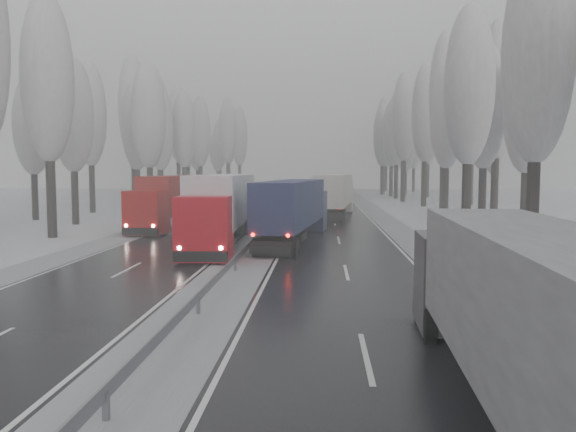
# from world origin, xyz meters

# --- Properties ---
(ground) EXTENTS (260.00, 260.00, 0.00)m
(ground) POSITION_xyz_m (0.00, 0.00, 0.00)
(ground) COLOR white
(ground) RESTS_ON ground
(carriageway_right) EXTENTS (7.50, 200.00, 0.03)m
(carriageway_right) POSITION_xyz_m (5.25, 30.00, 0.01)
(carriageway_right) COLOR black
(carriageway_right) RESTS_ON ground
(carriageway_left) EXTENTS (7.50, 200.00, 0.03)m
(carriageway_left) POSITION_xyz_m (-5.25, 30.00, 0.01)
(carriageway_left) COLOR black
(carriageway_left) RESTS_ON ground
(median_slush) EXTENTS (3.00, 200.00, 0.04)m
(median_slush) POSITION_xyz_m (0.00, 30.00, 0.02)
(median_slush) COLOR #9FA3A7
(median_slush) RESTS_ON ground
(shoulder_right) EXTENTS (2.40, 200.00, 0.04)m
(shoulder_right) POSITION_xyz_m (10.20, 30.00, 0.02)
(shoulder_right) COLOR #9FA3A7
(shoulder_right) RESTS_ON ground
(shoulder_left) EXTENTS (2.40, 200.00, 0.04)m
(shoulder_left) POSITION_xyz_m (-10.20, 30.00, 0.02)
(shoulder_left) COLOR #9FA3A7
(shoulder_left) RESTS_ON ground
(median_guardrail) EXTENTS (0.12, 200.00, 0.76)m
(median_guardrail) POSITION_xyz_m (0.00, 29.99, 0.60)
(median_guardrail) COLOR slate
(median_guardrail) RESTS_ON ground
(tree_16) EXTENTS (3.60, 3.60, 16.53)m
(tree_16) POSITION_xyz_m (15.04, 15.67, 10.67)
(tree_16) COLOR black
(tree_16) RESTS_ON ground
(tree_18) EXTENTS (3.60, 3.60, 16.58)m
(tree_18) POSITION_xyz_m (14.51, 27.03, 10.70)
(tree_18) COLOR black
(tree_18) RESTS_ON ground
(tree_19) EXTENTS (3.60, 3.60, 14.57)m
(tree_19) POSITION_xyz_m (20.02, 31.03, 9.42)
(tree_19) COLOR black
(tree_19) RESTS_ON ground
(tree_20) EXTENTS (3.60, 3.60, 15.71)m
(tree_20) POSITION_xyz_m (17.90, 35.17, 10.14)
(tree_20) COLOR black
(tree_20) RESTS_ON ground
(tree_21) EXTENTS (3.60, 3.60, 18.62)m
(tree_21) POSITION_xyz_m (20.12, 39.17, 12.00)
(tree_21) COLOR black
(tree_21) RESTS_ON ground
(tree_22) EXTENTS (3.60, 3.60, 15.86)m
(tree_22) POSITION_xyz_m (17.02, 45.60, 10.24)
(tree_22) COLOR black
(tree_22) RESTS_ON ground
(tree_23) EXTENTS (3.60, 3.60, 13.55)m
(tree_23) POSITION_xyz_m (23.31, 49.60, 8.77)
(tree_23) COLOR black
(tree_23) RESTS_ON ground
(tree_24) EXTENTS (3.60, 3.60, 20.49)m
(tree_24) POSITION_xyz_m (17.90, 51.02, 13.19)
(tree_24) COLOR black
(tree_24) RESTS_ON ground
(tree_25) EXTENTS (3.60, 3.60, 19.44)m
(tree_25) POSITION_xyz_m (24.81, 55.02, 12.52)
(tree_25) COLOR black
(tree_25) RESTS_ON ground
(tree_26) EXTENTS (3.60, 3.60, 18.78)m
(tree_26) POSITION_xyz_m (17.56, 61.27, 12.10)
(tree_26) COLOR black
(tree_26) RESTS_ON ground
(tree_27) EXTENTS (3.60, 3.60, 17.62)m
(tree_27) POSITION_xyz_m (24.72, 65.27, 11.36)
(tree_27) COLOR black
(tree_27) RESTS_ON ground
(tree_28) EXTENTS (3.60, 3.60, 19.62)m
(tree_28) POSITION_xyz_m (16.34, 71.95, 12.64)
(tree_28) COLOR black
(tree_28) RESTS_ON ground
(tree_29) EXTENTS (3.60, 3.60, 18.11)m
(tree_29) POSITION_xyz_m (23.71, 75.95, 11.67)
(tree_29) COLOR black
(tree_29) RESTS_ON ground
(tree_30) EXTENTS (3.60, 3.60, 17.86)m
(tree_30) POSITION_xyz_m (16.56, 81.70, 11.52)
(tree_30) COLOR black
(tree_30) RESTS_ON ground
(tree_31) EXTENTS (3.60, 3.60, 18.58)m
(tree_31) POSITION_xyz_m (22.48, 85.70, 11.97)
(tree_31) COLOR black
(tree_31) RESTS_ON ground
(tree_32) EXTENTS (3.60, 3.60, 17.33)m
(tree_32) POSITION_xyz_m (16.63, 89.21, 11.18)
(tree_32) COLOR black
(tree_32) RESTS_ON ground
(tree_33) EXTENTS (3.60, 3.60, 14.33)m
(tree_33) POSITION_xyz_m (19.77, 93.21, 9.26)
(tree_33) COLOR black
(tree_33) RESTS_ON ground
(tree_34) EXTENTS (3.60, 3.60, 17.63)m
(tree_34) POSITION_xyz_m (15.73, 96.32, 11.37)
(tree_34) COLOR black
(tree_34) RESTS_ON ground
(tree_35) EXTENTS (3.60, 3.60, 18.25)m
(tree_35) POSITION_xyz_m (24.94, 100.32, 11.77)
(tree_35) COLOR black
(tree_35) RESTS_ON ground
(tree_36) EXTENTS (3.60, 3.60, 20.23)m
(tree_36) POSITION_xyz_m (17.04, 106.16, 13.02)
(tree_36) COLOR black
(tree_36) RESTS_ON ground
(tree_37) EXTENTS (3.60, 3.60, 16.37)m
(tree_37) POSITION_xyz_m (24.02, 110.16, 10.56)
(tree_37) COLOR black
(tree_37) RESTS_ON ground
(tree_38) EXTENTS (3.60, 3.60, 17.97)m
(tree_38) POSITION_xyz_m (18.73, 116.73, 11.59)
(tree_38) COLOR black
(tree_38) RESTS_ON ground
(tree_39) EXTENTS (3.60, 3.60, 16.19)m
(tree_39) POSITION_xyz_m (21.55, 120.73, 10.45)
(tree_39) COLOR black
(tree_39) RESTS_ON ground
(tree_58) EXTENTS (3.60, 3.60, 17.21)m
(tree_58) POSITION_xyz_m (-15.13, 24.57, 11.10)
(tree_58) COLOR black
(tree_58) RESTS_ON ground
(tree_60) EXTENTS (3.60, 3.60, 14.84)m
(tree_60) POSITION_xyz_m (-17.75, 34.20, 9.59)
(tree_60) COLOR black
(tree_60) RESTS_ON ground
(tree_61) EXTENTS (3.60, 3.60, 13.95)m
(tree_61) POSITION_xyz_m (-23.52, 38.20, 9.02)
(tree_61) COLOR black
(tree_61) RESTS_ON ground
(tree_62) EXTENTS (3.60, 3.60, 16.04)m
(tree_62) POSITION_xyz_m (-13.94, 43.73, 10.36)
(tree_62) COLOR black
(tree_62) RESTS_ON ground
(tree_63) EXTENTS (3.60, 3.60, 16.88)m
(tree_63) POSITION_xyz_m (-21.85, 47.73, 10.89)
(tree_63) COLOR black
(tree_63) RESTS_ON ground
(tree_64) EXTENTS (3.60, 3.60, 15.42)m
(tree_64) POSITION_xyz_m (-18.26, 52.71, 9.96)
(tree_64) COLOR black
(tree_64) RESTS_ON ground
(tree_65) EXTENTS (3.60, 3.60, 19.48)m
(tree_65) POSITION_xyz_m (-20.05, 56.71, 12.55)
(tree_65) COLOR black
(tree_65) RESTS_ON ground
(tree_66) EXTENTS (3.60, 3.60, 15.23)m
(tree_66) POSITION_xyz_m (-18.16, 62.35, 9.84)
(tree_66) COLOR black
(tree_66) RESTS_ON ground
(tree_67) EXTENTS (3.60, 3.60, 17.09)m
(tree_67) POSITION_xyz_m (-19.54, 66.35, 11.03)
(tree_67) COLOR black
(tree_67) RESTS_ON ground
(tree_68) EXTENTS (3.60, 3.60, 16.65)m
(tree_68) POSITION_xyz_m (-16.58, 69.11, 10.75)
(tree_68) COLOR black
(tree_68) RESTS_ON ground
(tree_69) EXTENTS (3.60, 3.60, 19.35)m
(tree_69) POSITION_xyz_m (-21.42, 73.11, 12.46)
(tree_69) COLOR black
(tree_69) RESTS_ON ground
(tree_70) EXTENTS (3.60, 3.60, 17.09)m
(tree_70) POSITION_xyz_m (-16.33, 79.19, 11.03)
(tree_70) COLOR black
(tree_70) RESTS_ON ground
(tree_71) EXTENTS (3.60, 3.60, 19.61)m
(tree_71) POSITION_xyz_m (-21.09, 83.19, 12.63)
(tree_71) COLOR black
(tree_71) RESTS_ON ground
(tree_72) EXTENTS (3.60, 3.60, 15.11)m
(tree_72) POSITION_xyz_m (-18.93, 88.54, 9.76)
(tree_72) COLOR black
(tree_72) RESTS_ON ground
(tree_73) EXTENTS (3.60, 3.60, 17.22)m
(tree_73) POSITION_xyz_m (-21.82, 92.54, 11.11)
(tree_73) COLOR black
(tree_73) RESTS_ON ground
(tree_74) EXTENTS (3.60, 3.60, 19.68)m
(tree_74) POSITION_xyz_m (-15.07, 99.33, 12.67)
(tree_74) COLOR black
(tree_74) RESTS_ON ground
(tree_75) EXTENTS (3.60, 3.60, 18.60)m
(tree_75) POSITION_xyz_m (-24.20, 103.33, 11.99)
(tree_75) COLOR black
(tree_75) RESTS_ON ground
(tree_76) EXTENTS (3.60, 3.60, 18.55)m
(tree_76) POSITION_xyz_m (-14.05, 108.72, 11.95)
(tree_76) COLOR black
(tree_76) RESTS_ON ground
(tree_77) EXTENTS (3.60, 3.60, 14.32)m
(tree_77) POSITION_xyz_m (-19.66, 112.72, 9.26)
(tree_77) COLOR black
(tree_77) RESTS_ON ground
(tree_78) EXTENTS (3.60, 3.60, 19.55)m
(tree_78) POSITION_xyz_m (-17.56, 115.31, 12.59)
(tree_78) COLOR black
(tree_78) RESTS_ON ground
(tree_79) EXTENTS (3.60, 3.60, 17.07)m
(tree_79) POSITION_xyz_m (-20.33, 119.31, 11.01)
(tree_79) COLOR black
(tree_79) RESTS_ON ground
(truck_grey_tarp) EXTENTS (3.04, 14.92, 3.80)m
(truck_grey_tarp) POSITION_xyz_m (7.82, -4.17, 2.22)
(truck_grey_tarp) COLOR #49484D
(truck_grey_tarp) RESTS_ON ground
(truck_blue_box) EXTENTS (4.43, 16.22, 4.12)m
(truck_blue_box) POSITION_xyz_m (2.29, 23.02, 2.41)
(truck_blue_box) COLOR #1A1B42
(truck_blue_box) RESTS_ON ground
(truck_cream_box) EXTENTS (4.50, 17.20, 4.37)m
(truck_cream_box) POSITION_xyz_m (5.47, 43.10, 2.55)
(truck_cream_box) COLOR beige
(truck_cream_box) RESTS_ON ground
(box_truck_distant) EXTENTS (2.74, 7.97, 2.94)m
(box_truck_distant) POSITION_xyz_m (3.25, 78.12, 1.50)
(box_truck_distant) COLOR silver
(box_truck_distant) RESTS_ON ground
(truck_red_white) EXTENTS (3.48, 17.65, 4.50)m
(truck_red_white) POSITION_xyz_m (-2.30, 21.39, 2.63)
(truck_red_white) COLOR #B60A14
(truck_red_white) RESTS_ON ground
(truck_red_red) EXTENTS (3.80, 17.01, 4.33)m
(truck_red_red) POSITION_xyz_m (-8.19, 32.54, 2.53)
(truck_red_red) COLOR #980B08
(truck_red_red) RESTS_ON ground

